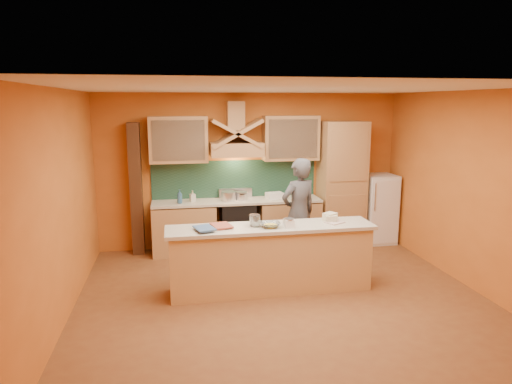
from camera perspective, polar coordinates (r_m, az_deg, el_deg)
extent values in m
cube|color=brown|center=(6.41, 3.30, -13.08)|extent=(5.50, 5.00, 0.01)
cube|color=white|center=(5.85, 3.61, 12.81)|extent=(5.50, 5.00, 0.01)
cube|color=orange|center=(8.39, -0.65, 2.70)|extent=(5.50, 0.02, 2.80)
cube|color=orange|center=(3.69, 12.90, -8.54)|extent=(5.50, 0.02, 2.80)
cube|color=orange|center=(5.96, -23.19, -1.65)|extent=(0.02, 5.00, 2.80)
cube|color=orange|center=(7.15, 25.39, 0.16)|extent=(0.02, 5.00, 2.80)
cube|color=tan|center=(8.18, -8.96, -4.61)|extent=(1.10, 0.60, 0.86)
cube|color=tan|center=(8.43, 4.08, -4.02)|extent=(1.10, 0.60, 0.86)
cube|color=beige|center=(8.14, -2.36, -1.15)|extent=(3.00, 0.62, 0.04)
cube|color=black|center=(8.25, -2.34, -4.20)|extent=(0.60, 0.58, 0.90)
cube|color=#1B3C2E|center=(8.35, -2.66, 1.61)|extent=(3.00, 0.03, 0.70)
cube|color=tan|center=(8.05, -2.46, 5.35)|extent=(0.92, 0.50, 0.24)
cube|color=tan|center=(8.11, -2.60, 9.50)|extent=(0.30, 0.30, 0.50)
cube|color=tan|center=(8.03, -9.68, 6.48)|extent=(1.00, 0.35, 0.80)
cube|color=tan|center=(8.30, 4.35, 6.75)|extent=(1.00, 0.35, 0.80)
cube|color=tan|center=(8.58, 10.63, 1.00)|extent=(0.80, 0.60, 2.30)
cube|color=white|center=(8.97, 15.00, -2.01)|extent=(0.58, 0.60, 1.30)
cube|color=#472816|center=(8.19, -14.75, 0.35)|extent=(0.20, 0.30, 2.30)
cube|color=tan|center=(6.50, 1.84, -8.55)|extent=(2.80, 0.55, 0.88)
cube|color=beige|center=(6.35, 1.87, -4.46)|extent=(2.90, 0.62, 0.05)
imported|color=#4C4C51|center=(7.36, 5.34, -2.61)|extent=(0.76, 0.63, 1.77)
cylinder|color=silver|center=(8.09, -3.42, -0.64)|extent=(0.29, 0.29, 0.16)
cylinder|color=silver|center=(8.16, -1.83, -0.65)|extent=(0.27, 0.27, 0.13)
imported|color=beige|center=(8.06, -7.94, -0.50)|extent=(0.11, 0.11, 0.20)
imported|color=#305D85|center=(7.94, -9.52, -0.55)|extent=(0.13, 0.13, 0.24)
imported|color=silver|center=(8.27, 5.68, -0.62)|extent=(0.24, 0.24, 0.07)
cube|color=white|center=(8.26, 2.36, -0.45)|extent=(0.33, 0.28, 0.11)
imported|color=#AD4F3D|center=(6.26, -5.43, -4.36)|extent=(0.32, 0.38, 0.03)
imported|color=#405F8E|center=(6.09, -7.53, -4.66)|extent=(0.32, 0.38, 0.02)
cylinder|color=silver|center=(6.31, -0.17, -3.56)|extent=(0.16, 0.16, 0.17)
cylinder|color=white|center=(6.28, 0.01, -3.66)|extent=(0.15, 0.15, 0.16)
cube|color=white|center=(6.27, 4.15, -3.93)|extent=(0.14, 0.14, 0.11)
imported|color=silver|center=(6.27, 1.81, -4.12)|extent=(0.30, 0.30, 0.07)
cube|color=beige|center=(6.59, 9.82, -3.75)|extent=(0.31, 0.28, 0.02)
cube|color=beige|center=(6.67, 9.24, -3.09)|extent=(0.23, 0.22, 0.12)
cube|color=beige|center=(6.62, 9.36, -3.31)|extent=(0.17, 0.14, 0.10)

